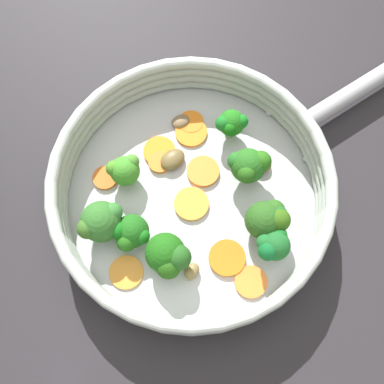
% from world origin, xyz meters
% --- Properties ---
extents(ground_plane, '(4.00, 4.00, 0.00)m').
position_xyz_m(ground_plane, '(0.00, 0.00, 0.00)').
color(ground_plane, '#252326').
extents(skillet, '(0.32, 0.32, 0.01)m').
position_xyz_m(skillet, '(0.00, 0.00, 0.01)').
color(skillet, '#B2B5B7').
rests_on(skillet, ground_plane).
extents(skillet_rim_wall, '(0.33, 0.33, 0.06)m').
position_xyz_m(skillet_rim_wall, '(0.00, 0.00, 0.04)').
color(skillet_rim_wall, '#AFB8AF').
rests_on(skillet_rim_wall, skillet).
extents(skillet_handle, '(0.13, 0.19, 0.02)m').
position_xyz_m(skillet_handle, '(0.14, -0.22, 0.03)').
color(skillet_handle, '#999B9E').
rests_on(skillet_handle, skillet).
extents(skillet_rivet_left, '(0.01, 0.01, 0.01)m').
position_xyz_m(skillet_rivet_left, '(0.05, -0.14, 0.02)').
color(skillet_rivet_left, '#B1B3B7').
rests_on(skillet_rivet_left, skillet).
extents(skillet_rivet_right, '(0.01, 0.01, 0.01)m').
position_xyz_m(skillet_rivet_right, '(0.11, -0.10, 0.02)').
color(skillet_rivet_right, '#B6B1B7').
rests_on(skillet_rivet_right, skillet).
extents(carrot_slice_0, '(0.05, 0.05, 0.00)m').
position_xyz_m(carrot_slice_0, '(-0.09, 0.08, 0.02)').
color(carrot_slice_0, orange).
rests_on(carrot_slice_0, skillet).
extents(carrot_slice_1, '(0.05, 0.05, 0.00)m').
position_xyz_m(carrot_slice_1, '(-0.11, -0.07, 0.02)').
color(carrot_slice_1, orange).
rests_on(carrot_slice_1, skillet).
extents(carrot_slice_2, '(0.03, 0.03, 0.01)m').
position_xyz_m(carrot_slice_2, '(0.02, 0.11, 0.02)').
color(carrot_slice_2, orange).
rests_on(carrot_slice_2, skillet).
extents(carrot_slice_3, '(0.04, 0.04, 0.01)m').
position_xyz_m(carrot_slice_3, '(0.04, 0.04, 0.02)').
color(carrot_slice_3, orange).
rests_on(carrot_slice_3, skillet).
extents(carrot_slice_4, '(0.05, 0.05, 0.01)m').
position_xyz_m(carrot_slice_4, '(0.03, -0.01, 0.02)').
color(carrot_slice_4, orange).
rests_on(carrot_slice_4, skillet).
extents(carrot_slice_5, '(0.06, 0.06, 0.01)m').
position_xyz_m(carrot_slice_5, '(-0.01, 0.00, 0.02)').
color(carrot_slice_5, orange).
rests_on(carrot_slice_5, skillet).
extents(carrot_slice_6, '(0.06, 0.06, 0.01)m').
position_xyz_m(carrot_slice_6, '(-0.08, -0.04, 0.02)').
color(carrot_slice_6, orange).
rests_on(carrot_slice_6, skillet).
extents(carrot_slice_7, '(0.04, 0.04, 0.00)m').
position_xyz_m(carrot_slice_7, '(0.06, 0.04, 0.02)').
color(carrot_slice_7, orange).
rests_on(carrot_slice_7, skillet).
extents(carrot_slice_8, '(0.06, 0.06, 0.00)m').
position_xyz_m(carrot_slice_8, '(0.09, 0.00, 0.02)').
color(carrot_slice_8, orange).
rests_on(carrot_slice_8, skillet).
extents(carrot_slice_9, '(0.04, 0.04, 0.00)m').
position_xyz_m(carrot_slice_9, '(0.10, -0.00, 0.02)').
color(carrot_slice_9, orange).
rests_on(carrot_slice_9, skillet).
extents(broccoli_floret_0, '(0.04, 0.04, 0.05)m').
position_xyz_m(broccoli_floret_0, '(-0.07, -0.09, 0.05)').
color(broccoli_floret_0, '#7B9C53').
rests_on(broccoli_floret_0, skillet).
extents(broccoli_floret_1, '(0.05, 0.05, 0.05)m').
position_xyz_m(broccoli_floret_1, '(0.03, -0.07, 0.05)').
color(broccoli_floret_1, '#7AA74F').
rests_on(broccoli_floret_1, skillet).
extents(broccoli_floret_2, '(0.05, 0.05, 0.05)m').
position_xyz_m(broccoli_floret_2, '(-0.04, -0.09, 0.04)').
color(broccoli_floret_2, '#60894C').
rests_on(broccoli_floret_2, skillet).
extents(broccoli_floret_3, '(0.05, 0.05, 0.05)m').
position_xyz_m(broccoli_floret_3, '(-0.08, 0.03, 0.04)').
color(broccoli_floret_3, '#7BAF65').
rests_on(broccoli_floret_3, skillet).
extents(broccoli_floret_4, '(0.04, 0.04, 0.04)m').
position_xyz_m(broccoli_floret_4, '(0.02, 0.08, 0.04)').
color(broccoli_floret_4, '#779B52').
rests_on(broccoli_floret_4, skillet).
extents(broccoli_floret_5, '(0.04, 0.04, 0.04)m').
position_xyz_m(broccoli_floret_5, '(0.08, -0.05, 0.04)').
color(broccoli_floret_5, '#619450').
rests_on(broccoli_floret_5, skillet).
extents(broccoli_floret_6, '(0.05, 0.05, 0.06)m').
position_xyz_m(broccoli_floret_6, '(-0.04, 0.10, 0.05)').
color(broccoli_floret_6, '#84AB6F').
rests_on(broccoli_floret_6, skillet).
extents(broccoli_floret_7, '(0.04, 0.05, 0.04)m').
position_xyz_m(broccoli_floret_7, '(-0.05, 0.07, 0.04)').
color(broccoli_floret_7, '#79A750').
rests_on(broccoli_floret_7, skillet).
extents(mushroom_piece_0, '(0.04, 0.04, 0.01)m').
position_xyz_m(mushroom_piece_0, '(0.04, -0.08, 0.02)').
color(mushroom_piece_0, brown).
rests_on(mushroom_piece_0, skillet).
extents(mushroom_piece_1, '(0.03, 0.03, 0.01)m').
position_xyz_m(mushroom_piece_1, '(0.10, 0.01, 0.02)').
color(mushroom_piece_1, '#7C6344').
rests_on(mushroom_piece_1, skillet).
extents(mushroom_piece_2, '(0.04, 0.04, 0.01)m').
position_xyz_m(mushroom_piece_2, '(0.05, 0.02, 0.02)').
color(mushroom_piece_2, brown).
rests_on(mushroom_piece_2, skillet).
extents(mushroom_piece_3, '(0.03, 0.02, 0.01)m').
position_xyz_m(mushroom_piece_3, '(-0.09, -0.00, 0.02)').
color(mushroom_piece_3, olive).
rests_on(mushroom_piece_3, skillet).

